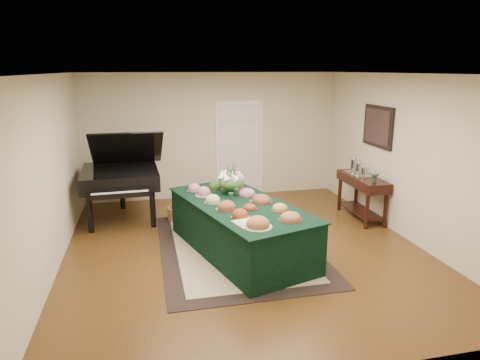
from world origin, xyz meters
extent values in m
plane|color=#311C0B|center=(0.00, 0.00, 0.00)|extent=(6.00, 6.00, 0.00)
cube|color=black|center=(-0.10, 0.06, 0.01)|extent=(2.40, 3.36, 0.01)
cube|color=beige|center=(-0.10, 0.06, 0.01)|extent=(1.92, 2.88, 0.01)
cube|color=white|center=(0.60, 2.98, 1.05)|extent=(1.05, 0.04, 2.10)
cube|color=silver|center=(0.60, 2.96, 1.00)|extent=(0.90, 0.06, 2.00)
cube|color=black|center=(-0.09, -0.10, 0.39)|extent=(1.91, 2.87, 0.78)
cube|color=black|center=(-0.09, -0.10, 0.78)|extent=(1.99, 2.95, 0.02)
cylinder|color=#B6C1B6|center=(-0.57, 0.43, 0.80)|extent=(0.27, 0.27, 0.01)
ellipsoid|color=#C6638D|center=(-0.57, 0.43, 0.85)|extent=(0.22, 0.22, 0.10)
cylinder|color=#BABAC3|center=(-0.49, 0.01, 0.80)|extent=(0.27, 0.27, 0.01)
ellipsoid|color=#D5C485|center=(-0.49, 0.01, 0.85)|extent=(0.22, 0.22, 0.09)
cylinder|color=#BABAC3|center=(-0.02, -0.42, 0.80)|extent=(0.23, 0.23, 0.01)
ellipsoid|color=brown|center=(-0.02, -0.42, 0.83)|extent=(0.19, 0.19, 0.05)
cylinder|color=#BABAC3|center=(-0.04, 0.94, 0.80)|extent=(0.29, 0.29, 0.01)
ellipsoid|color=#D47E4C|center=(-0.04, 0.94, 0.85)|extent=(0.23, 0.23, 0.09)
cylinder|color=#BABAC3|center=(0.24, -0.12, 0.80)|extent=(0.36, 0.36, 0.01)
ellipsoid|color=brown|center=(0.24, -0.12, 0.84)|extent=(0.29, 0.29, 0.08)
cylinder|color=#BABAC3|center=(-0.33, 0.78, 0.80)|extent=(0.28, 0.28, 0.01)
ellipsoid|color=#2A4E14|center=(-0.33, 0.78, 0.85)|extent=(0.23, 0.23, 0.08)
cylinder|color=#BABAC3|center=(-0.23, -0.72, 0.80)|extent=(0.27, 0.27, 0.01)
ellipsoid|color=brown|center=(-0.23, -0.72, 0.85)|extent=(0.22, 0.22, 0.08)
cylinder|color=#BABAC3|center=(0.00, 0.60, 0.80)|extent=(0.33, 0.33, 0.01)
ellipsoid|color=brown|center=(0.00, 0.60, 0.86)|extent=(0.27, 0.27, 0.12)
cylinder|color=#BABAC3|center=(-0.35, -0.35, 0.80)|extent=(0.32, 0.32, 0.01)
ellipsoid|color=brown|center=(-0.35, -0.35, 0.85)|extent=(0.26, 0.26, 0.09)
cylinder|color=#BABAC3|center=(0.41, -0.98, 0.80)|extent=(0.34, 0.34, 0.01)
ellipsoid|color=#AE5F33|center=(0.41, -0.98, 0.84)|extent=(0.28, 0.28, 0.08)
cylinder|color=#B6C1B6|center=(-0.09, -1.14, 0.80)|extent=(0.37, 0.37, 0.01)
ellipsoid|color=#AE5F33|center=(-0.09, -1.14, 0.86)|extent=(0.30, 0.30, 0.10)
cylinder|color=#BABAC3|center=(0.39, -0.56, 0.80)|extent=(0.27, 0.27, 0.01)
ellipsoid|color=#D47E4C|center=(0.39, -0.56, 0.84)|extent=(0.22, 0.22, 0.07)
cylinder|color=#BABAC3|center=(-0.69, 0.72, 0.80)|extent=(0.26, 0.26, 0.01)
ellipsoid|color=#C6638D|center=(-0.69, 0.72, 0.85)|extent=(0.21, 0.21, 0.09)
cylinder|color=#BABAC3|center=(0.11, 0.30, 0.80)|extent=(0.33, 0.33, 0.01)
ellipsoid|color=#C6638D|center=(0.11, 0.30, 0.84)|extent=(0.27, 0.27, 0.08)
cube|color=tan|center=(-0.18, -0.99, 0.80)|extent=(0.42, 0.42, 0.02)
ellipsoid|color=#F3ECCC|center=(-0.25, -0.97, 0.85)|extent=(0.14, 0.14, 0.08)
ellipsoid|color=#F3ECCC|center=(-0.12, -0.91, 0.84)|extent=(0.12, 0.12, 0.07)
cube|color=orange|center=(-0.11, -1.05, 0.84)|extent=(0.11, 0.11, 0.05)
cylinder|color=#163722|center=(-0.12, 0.42, 0.87)|extent=(0.16, 0.16, 0.16)
ellipsoid|color=#2B5120|center=(-0.12, 0.42, 0.99)|extent=(0.41, 0.41, 0.26)
cylinder|color=black|center=(-2.44, 1.27, 0.34)|extent=(0.10, 0.10, 0.68)
cylinder|color=black|center=(-1.37, 1.31, 0.34)|extent=(0.10, 0.10, 0.68)
cylinder|color=black|center=(-1.95, 2.50, 0.34)|extent=(0.10, 0.10, 0.68)
cube|color=black|center=(-1.93, 1.87, 0.83)|extent=(1.41, 1.50, 0.29)
cube|color=black|center=(-1.90, 1.05, 0.73)|extent=(0.98, 0.25, 0.10)
cube|color=black|center=(-1.78, 2.03, 1.32)|extent=(1.34, 1.10, 0.75)
cylinder|color=olive|center=(-0.91, 1.58, 0.12)|extent=(0.40, 0.40, 0.25)
cylinder|color=black|center=(2.31, 0.36, 0.32)|extent=(0.07, 0.07, 0.64)
cylinder|color=black|center=(2.68, 0.36, 0.32)|extent=(0.07, 0.07, 0.64)
cylinder|color=black|center=(2.31, 1.45, 0.32)|extent=(0.07, 0.07, 0.64)
cylinder|color=black|center=(2.68, 1.45, 0.32)|extent=(0.07, 0.07, 0.64)
cube|color=black|center=(2.50, 0.90, 0.73)|extent=(0.45, 1.29, 0.18)
cube|color=black|center=(2.50, 0.90, 0.15)|extent=(0.38, 1.13, 0.03)
cube|color=#BABAC3|center=(2.50, 1.08, 0.83)|extent=(0.34, 0.58, 0.02)
cylinder|color=#163722|center=(2.50, 0.49, 0.87)|extent=(0.07, 0.07, 0.11)
ellipsoid|color=#CF8691|center=(2.50, 0.49, 0.97)|extent=(0.16, 0.16, 0.11)
cube|color=black|center=(2.72, 0.90, 1.75)|extent=(0.04, 0.95, 0.75)
cube|color=#4C1424|center=(2.69, 0.90, 1.75)|extent=(0.01, 0.82, 0.62)
camera|label=1|loc=(-1.47, -6.13, 2.77)|focal=32.00mm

